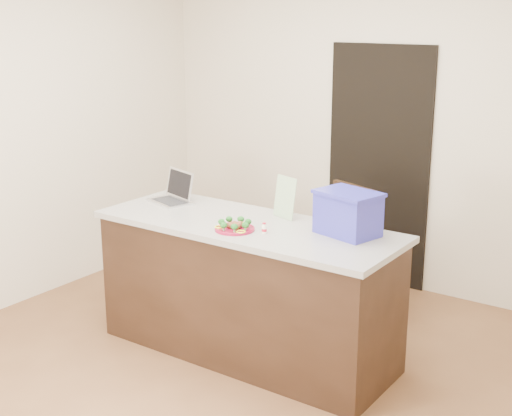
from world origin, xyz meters
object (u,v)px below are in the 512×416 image
Objects in this scene: napkin at (230,225)px; blue_box at (348,213)px; plate at (235,229)px; yogurt_bottle at (264,229)px; chair at (346,244)px; island at (247,289)px; laptop at (175,193)px.

blue_box is (0.70, 0.27, 0.14)m from napkin.
plate reaches higher than napkin.
blue_box reaches higher than yogurt_bottle.
plate is at bearing -80.95° from chair.
yogurt_bottle is at bearing -28.26° from island.
plate is 1.66× the size of napkin.
blue_box is at bearing 13.86° from island.
laptop reaches higher than napkin.
plate is 0.58× the size of blue_box.
yogurt_bottle is at bearing -1.53° from napkin.
napkin is 1.14m from chair.
napkin is at bearing -85.70° from chair.
island is at bearing 151.74° from yogurt_bottle.
chair is (0.24, 0.94, 0.11)m from island.
blue_box reaches higher than laptop.
napkin is 0.76m from blue_box.
plate is 1.18m from chair.
chair is at bearing 74.34° from napkin.
laptop reaches higher than plate.
island is 0.93m from laptop.
blue_box reaches higher than island.
napkin is at bearing 178.47° from yogurt_bottle.
plate is 0.20m from yogurt_bottle.
island is 0.54m from yogurt_bottle.
blue_box is at bearing 27.76° from plate.
blue_box is at bearing 20.84° from napkin.
yogurt_bottle is (0.21, -0.11, 0.49)m from island.
laptop is (-0.75, 0.15, 0.52)m from island.
chair is at bearing 55.60° from laptop.
island is 5.71× the size of laptop.
plate is at bearing -37.16° from napkin.
yogurt_bottle is 0.16× the size of blue_box.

